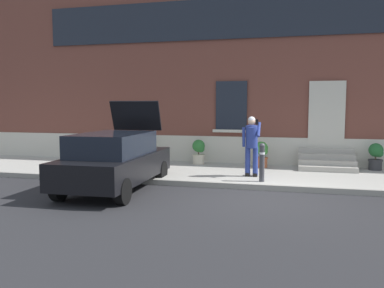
{
  "coord_description": "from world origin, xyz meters",
  "views": [
    {
      "loc": [
        0.66,
        -9.34,
        2.2
      ],
      "look_at": [
        -2.09,
        1.6,
        1.1
      ],
      "focal_mm": 37.03,
      "sensor_mm": 36.0,
      "label": 1
    }
  ],
  "objects_px": {
    "bollard_near_person": "(262,161)",
    "planter_charcoal": "(376,156)",
    "person_on_phone": "(252,142)",
    "planter_olive": "(140,149)",
    "hatchback_car_black": "(115,160)",
    "planter_cream": "(199,151)",
    "planter_terracotta": "(262,154)"
  },
  "relations": [
    {
      "from": "bollard_near_person",
      "to": "planter_charcoal",
      "type": "distance_m",
      "value": 4.41
    },
    {
      "from": "person_on_phone",
      "to": "planter_charcoal",
      "type": "relative_size",
      "value": 2.02
    },
    {
      "from": "bollard_near_person",
      "to": "planter_olive",
      "type": "bearing_deg",
      "value": 149.15
    },
    {
      "from": "hatchback_car_black",
      "to": "planter_cream",
      "type": "relative_size",
      "value": 4.75
    },
    {
      "from": "planter_cream",
      "to": "planter_terracotta",
      "type": "distance_m",
      "value": 2.2
    },
    {
      "from": "hatchback_car_black",
      "to": "planter_terracotta",
      "type": "xyz_separation_m",
      "value": [
        3.47,
        3.83,
        -0.19
      ]
    },
    {
      "from": "person_on_phone",
      "to": "planter_cream",
      "type": "relative_size",
      "value": 2.02
    },
    {
      "from": "person_on_phone",
      "to": "planter_charcoal",
      "type": "height_order",
      "value": "person_on_phone"
    },
    {
      "from": "planter_terracotta",
      "to": "planter_charcoal",
      "type": "bearing_deg",
      "value": 5.17
    },
    {
      "from": "person_on_phone",
      "to": "planter_terracotta",
      "type": "relative_size",
      "value": 2.02
    },
    {
      "from": "planter_olive",
      "to": "planter_cream",
      "type": "xyz_separation_m",
      "value": [
        2.19,
        -0.01,
        0.0
      ]
    },
    {
      "from": "bollard_near_person",
      "to": "planter_olive",
      "type": "height_order",
      "value": "bollard_near_person"
    },
    {
      "from": "planter_olive",
      "to": "planter_terracotta",
      "type": "relative_size",
      "value": 1.0
    },
    {
      "from": "person_on_phone",
      "to": "planter_terracotta",
      "type": "height_order",
      "value": "person_on_phone"
    },
    {
      "from": "bollard_near_person",
      "to": "person_on_phone",
      "type": "distance_m",
      "value": 0.87
    },
    {
      "from": "planter_cream",
      "to": "planter_charcoal",
      "type": "distance_m",
      "value": 5.76
    },
    {
      "from": "hatchback_car_black",
      "to": "planter_olive",
      "type": "distance_m",
      "value": 4.15
    },
    {
      "from": "bollard_near_person",
      "to": "planter_charcoal",
      "type": "height_order",
      "value": "bollard_near_person"
    },
    {
      "from": "bollard_near_person",
      "to": "planter_cream",
      "type": "xyz_separation_m",
      "value": [
        -2.38,
        2.71,
        -0.11
      ]
    },
    {
      "from": "planter_olive",
      "to": "planter_charcoal",
      "type": "bearing_deg",
      "value": 0.76
    },
    {
      "from": "planter_charcoal",
      "to": "planter_olive",
      "type": "bearing_deg",
      "value": -179.24
    },
    {
      "from": "hatchback_car_black",
      "to": "planter_terracotta",
      "type": "bearing_deg",
      "value": 47.82
    },
    {
      "from": "person_on_phone",
      "to": "planter_terracotta",
      "type": "bearing_deg",
      "value": 95.01
    },
    {
      "from": "bollard_near_person",
      "to": "person_on_phone",
      "type": "xyz_separation_m",
      "value": [
        -0.35,
        0.67,
        0.43
      ]
    },
    {
      "from": "planter_cream",
      "to": "planter_charcoal",
      "type": "xyz_separation_m",
      "value": [
        5.76,
        0.12,
        0.0
      ]
    },
    {
      "from": "planter_cream",
      "to": "person_on_phone",
      "type": "bearing_deg",
      "value": -45.24
    },
    {
      "from": "planter_olive",
      "to": "planter_terracotta",
      "type": "distance_m",
      "value": 4.38
    },
    {
      "from": "planter_olive",
      "to": "hatchback_car_black",
      "type": "bearing_deg",
      "value": -77.45
    },
    {
      "from": "hatchback_car_black",
      "to": "planter_charcoal",
      "type": "bearing_deg",
      "value": 30.54
    },
    {
      "from": "planter_charcoal",
      "to": "hatchback_car_black",
      "type": "bearing_deg",
      "value": -149.46
    },
    {
      "from": "planter_cream",
      "to": "planter_terracotta",
      "type": "xyz_separation_m",
      "value": [
        2.19,
        -0.2,
        0.0
      ]
    },
    {
      "from": "hatchback_car_black",
      "to": "planter_charcoal",
      "type": "xyz_separation_m",
      "value": [
        7.04,
        4.15,
        -0.19
      ]
    }
  ]
}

